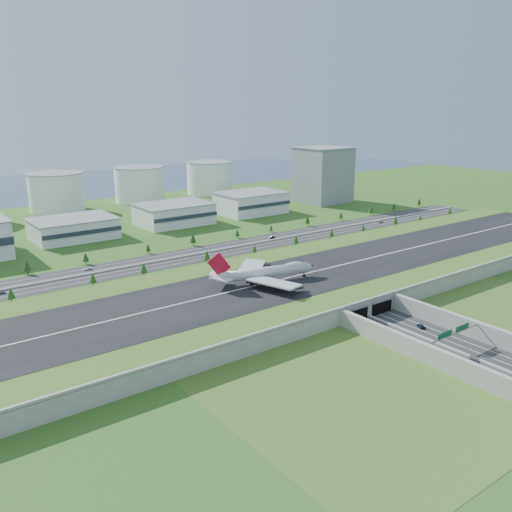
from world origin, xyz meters
TOP-DOWN VIEW (x-y plane):
  - ground at (0.00, 0.00)m, footprint 1200.00×1200.00m
  - airfield_deck at (0.00, -0.09)m, footprint 520.00×100.00m
  - underpass_road at (0.00, -99.42)m, footprint 38.80×120.40m
  - sign_gantry_near at (0.00, -95.04)m, footprint 38.70×0.70m
  - north_expressway at (0.00, 95.00)m, footprint 560.00×36.00m
  - tree_row at (13.28, 97.65)m, footprint 500.74×48.66m
  - hangar_mid_a at (-60.00, 190.00)m, footprint 58.00×42.00m
  - hangar_mid_b at (25.00, 190.00)m, footprint 58.00×42.00m
  - hangar_mid_c at (105.00, 190.00)m, footprint 58.00×42.00m
  - office_tower at (200.00, 195.00)m, footprint 46.00×46.00m
  - fuel_tank_b at (-35.00, 310.00)m, footprint 50.00×50.00m
  - fuel_tank_c at (50.00, 310.00)m, footprint 50.00×50.00m
  - fuel_tank_d at (135.00, 310.00)m, footprint 50.00×50.00m
  - bay_water at (0.00, 480.00)m, footprint 1200.00×260.00m
  - boeing_747 at (-22.67, 2.33)m, footprint 60.10×56.11m
  - car_0 at (-6.87, -81.41)m, footprint 2.25×4.12m
  - car_2 at (9.33, -72.71)m, footprint 4.15×5.56m
  - car_4 at (-133.17, 88.96)m, footprint 4.34×1.85m
  - car_5 at (59.31, 100.32)m, footprint 5.41×3.33m
  - car_6 at (169.07, 89.06)m, footprint 4.93×2.72m
  - car_7 at (-80.98, 103.89)m, footprint 5.72×3.04m

SIDE VIEW (x-z plane):
  - ground at x=0.00m, z-range 0.00..0.00m
  - bay_water at x=0.00m, z-range 0.00..0.06m
  - north_expressway at x=0.00m, z-range 0.00..0.12m
  - car_6 at x=169.07m, z-range 0.12..1.43m
  - car_0 at x=-6.87m, z-range 0.12..1.45m
  - car_2 at x=9.33m, z-range 0.12..1.52m
  - car_4 at x=-133.17m, z-range 0.12..1.58m
  - car_7 at x=-80.98m, z-range 0.12..1.70m
  - car_5 at x=59.31m, z-range 0.12..1.80m
  - underpass_road at x=0.00m, z-range -0.57..7.43m
  - airfield_deck at x=0.00m, z-range -0.48..8.72m
  - tree_row at x=13.28m, z-range 0.47..8.90m
  - sign_gantry_near at x=0.00m, z-range 2.05..11.85m
  - hangar_mid_a at x=-60.00m, z-range 0.00..15.00m
  - hangar_mid_b at x=25.00m, z-range 0.00..17.00m
  - hangar_mid_c at x=105.00m, z-range 0.00..19.00m
  - boeing_747 at x=-22.67m, z-range 3.93..22.88m
  - fuel_tank_b at x=-35.00m, z-range 0.00..35.00m
  - fuel_tank_c at x=50.00m, z-range 0.00..35.00m
  - fuel_tank_d at x=135.00m, z-range 0.00..35.00m
  - office_tower at x=200.00m, z-range 0.00..55.00m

